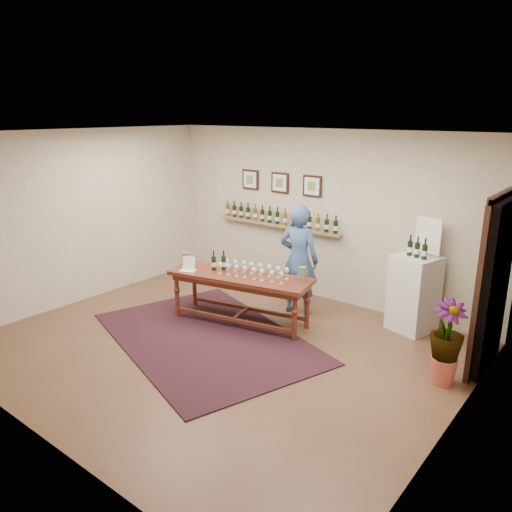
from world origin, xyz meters
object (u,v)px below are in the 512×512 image
Objects in this scene: person at (299,260)px; potted_plant at (446,343)px; tasting_table at (240,282)px; display_pedestal at (414,293)px.

potted_plant is at bearing 153.58° from person.
tasting_table is 2.98m from potted_plant.
display_pedestal is (2.11, 1.36, -0.09)m from tasting_table.
person is at bearing 163.78° from potted_plant.
person reaches higher than tasting_table.
potted_plant is (2.97, 0.13, -0.13)m from tasting_table.
tasting_table is at bearing 52.16° from person.
tasting_table is 2.53× the size of potted_plant.
person reaches higher than display_pedestal.
person is at bearing 50.35° from tasting_table.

